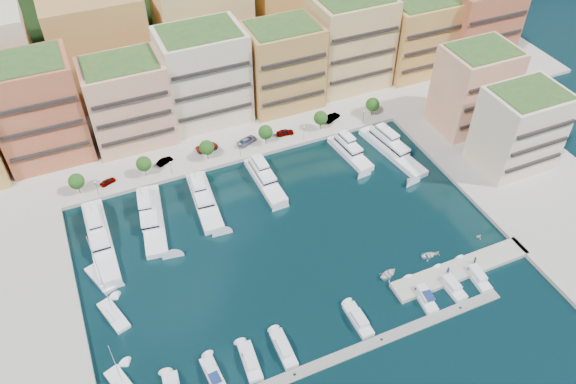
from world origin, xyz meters
The scene contains 56 objects.
ground centered at (0.00, 0.00, 0.00)m, with size 400.00×400.00×0.00m, color black.
north_quay centered at (0.00, 62.00, 0.00)m, with size 220.00×64.00×2.00m, color #9E998E.
east_quay centered at (62.00, -8.00, 0.00)m, with size 34.00×76.00×2.00m, color #9E998E.
hillside centered at (0.00, 110.00, 0.00)m, with size 240.00×40.00×58.00m, color #1C3616.
south_pontoon centered at (-3.00, -30.00, 0.00)m, with size 72.00×2.20×0.35m, color gray.
finger_pier centered at (30.00, -22.00, 0.00)m, with size 32.00×5.00×2.00m, color #9E998E.
apartment_1 centered at (-44.00, 51.99, 14.31)m, with size 20.00×16.50×26.80m.
apartment_2 centered at (-23.00, 49.99, 12.31)m, with size 20.00×15.50×22.80m.
apartment_3 centered at (-2.00, 51.99, 13.81)m, with size 22.00×16.50×25.80m.
apartment_4 centered at (20.00, 49.99, 12.81)m, with size 20.00×15.50×23.80m.
apartment_5 centered at (42.00, 51.99, 14.31)m, with size 22.00×16.50×26.80m.
apartment_6 centered at (64.00, 49.99, 12.31)m, with size 20.00×15.50×22.80m.
apartment_7 centered at (84.00, 47.99, 13.31)m, with size 22.00×16.50×24.80m.
apartment_east_a centered at (62.00, 19.99, 12.31)m, with size 18.00×14.50×22.80m.
apartment_east_b centered at (62.00, 1.99, 11.31)m, with size 18.00×14.50×20.80m.
backblock_1 centered at (-25.00, 74.00, 16.00)m, with size 26.00×18.00×30.00m, color #B48543.
backblock_2 centered at (5.00, 74.00, 16.00)m, with size 26.00×18.00×30.00m, color #E6C07A.
backblock_3 centered at (35.00, 74.00, 16.00)m, with size 26.00×18.00×30.00m, color gold.
tree_0 centered at (-40.00, 33.50, 4.74)m, with size 3.80×3.80×5.65m.
tree_1 centered at (-24.00, 33.50, 4.74)m, with size 3.80×3.80×5.65m.
tree_2 centered at (-8.00, 33.50, 4.74)m, with size 3.80×3.80×5.65m.
tree_3 centered at (8.00, 33.50, 4.74)m, with size 3.80×3.80×5.65m.
tree_4 centered at (24.00, 33.50, 4.74)m, with size 3.80×3.80×5.65m.
tree_5 centered at (40.00, 33.50, 4.74)m, with size 3.80×3.80×5.65m.
lamppost_0 centered at (-36.00, 31.20, 3.83)m, with size 0.30×0.30×4.20m.
lamppost_1 centered at (-18.00, 31.20, 3.83)m, with size 0.30×0.30×4.20m.
lamppost_2 centered at (0.00, 31.20, 3.83)m, with size 0.30×0.30×4.20m.
lamppost_3 centered at (18.00, 31.20, 3.83)m, with size 0.30×0.30×4.20m.
lamppost_4 centered at (36.00, 31.20, 3.83)m, with size 0.30×0.30×4.20m.
yacht_0 centered at (-38.29, 17.32, 1.21)m, with size 4.91×25.55×7.30m.
yacht_1 centered at (-26.18, 18.67, 1.09)m, with size 7.98×22.88×7.30m.
yacht_2 centered at (-13.49, 19.77, 1.21)m, with size 6.12×20.44×7.30m.
yacht_3 centered at (2.46, 20.87, 1.21)m, with size 4.70×17.84×7.30m.
yacht_5 centered at (26.70, 21.84, 1.21)m, with size 5.74×15.98×7.30m.
yacht_6 centered at (37.12, 18.44, 1.21)m, with size 7.66×23.44×7.30m.
cruiser_1 centered at (-25.38, -24.61, 0.57)m, with size 3.15×8.19×2.66m.
cruiser_2 centered at (-18.45, -24.59, 0.55)m, with size 3.19×8.36×2.55m.
cruiser_3 centered at (-11.79, -24.59, 0.55)m, with size 2.69×8.34×2.55m.
cruiser_5 centered at (4.00, -24.59, 0.55)m, with size 2.74×8.18×2.55m.
cruiser_7 centered at (18.76, -24.62, 0.57)m, with size 3.40×8.98×2.66m.
cruiser_8 centered at (25.37, -24.59, 0.55)m, with size 2.90×8.51×2.55m.
cruiser_9 centered at (31.74, -24.60, 0.55)m, with size 3.15×9.07×2.55m.
sailboat_1 centered at (-39.41, -4.43, 0.31)m, with size 5.27×9.14×13.20m.
sailboat_2 centered at (-40.18, 5.82, 0.32)m, with size 5.47×9.05×13.20m.
tender_1 centered at (27.99, -16.25, 0.39)m, with size 1.28×1.48×0.78m, color beige.
tender_3 centered at (39.31, -15.85, 0.38)m, with size 1.25×1.45×0.76m, color beige.
tender_0 centered at (15.30, -17.08, 0.42)m, with size 2.92×4.09×0.85m, color silver.
tender_2 centered at (26.02, -16.06, 0.36)m, with size 2.46×3.44×0.71m, color silver.
car_0 centered at (-33.25, 34.24, 1.66)m, with size 1.56×3.88×1.32m, color gray.
car_1 centered at (-18.56, 36.26, 1.71)m, with size 1.50×4.30×1.42m, color gray.
car_2 centered at (-7.00, 37.21, 1.81)m, with size 2.68×5.81×1.61m, color gray.
car_3 centered at (3.47, 35.71, 1.86)m, with size 2.41×5.93×1.72m, color gray.
car_4 centered at (14.23, 35.07, 1.80)m, with size 1.89×4.69×1.60m, color gray.
car_5 centered at (28.87, 36.07, 1.86)m, with size 1.82×5.22×1.72m, color gray.
person_0 centered at (26.34, -22.06, 1.94)m, with size 0.69×0.45×1.89m, color #212E43.
person_1 centered at (33.01, -22.04, 1.93)m, with size 0.90×0.70×1.85m, color #453029.
Camera 1 is at (-33.57, -76.52, 92.90)m, focal length 35.00 mm.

